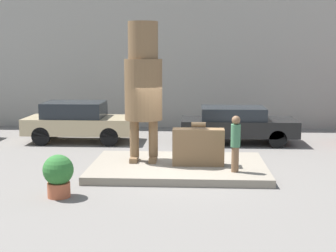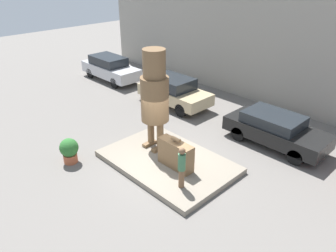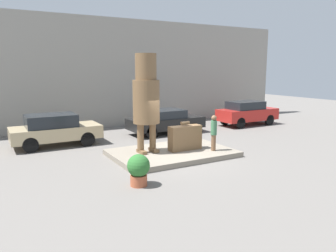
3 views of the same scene
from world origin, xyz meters
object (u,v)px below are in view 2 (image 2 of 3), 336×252
object	(u,v)px
statue_figure	(155,93)
giant_suitcase	(176,154)
parked_car_black	(275,129)
tourist	(182,166)
parked_car_tan	(174,91)
parked_car_silver	(110,68)
planter_pot	(69,150)

from	to	relation	value
statue_figure	giant_suitcase	distance (m)	2.56
statue_figure	parked_car_black	size ratio (longest dim) A/B	0.95
giant_suitcase	parked_car_black	size ratio (longest dim) A/B	0.34
statue_figure	tourist	world-z (taller)	statue_figure
statue_figure	parked_car_tan	world-z (taller)	statue_figure
giant_suitcase	parked_car_black	bearing A→B (deg)	71.60
parked_car_silver	giant_suitcase	bearing A→B (deg)	-23.01
statue_figure	parked_car_tan	bearing A→B (deg)	126.49
statue_figure	planter_pot	xyz separation A→B (m)	(-1.77, -3.05, -2.10)
parked_car_black	planter_pot	world-z (taller)	parked_car_black
statue_figure	tourist	size ratio (longest dim) A/B	2.66
parked_car_black	planter_pot	bearing A→B (deg)	-124.54
tourist	parked_car_silver	world-z (taller)	tourist
giant_suitcase	planter_pot	distance (m)	4.29
giant_suitcase	planter_pot	world-z (taller)	giant_suitcase
planter_pot	parked_car_tan	bearing A→B (deg)	100.12
parked_car_black	planter_pot	distance (m)	8.76
tourist	giant_suitcase	bearing A→B (deg)	144.06
planter_pot	giant_suitcase	bearing A→B (deg)	37.02
tourist	planter_pot	world-z (taller)	tourist
parked_car_silver	parked_car_tan	bearing A→B (deg)	0.23
planter_pot	parked_car_silver	bearing A→B (deg)	135.69
parked_car_silver	parked_car_tan	world-z (taller)	parked_car_silver
giant_suitcase	parked_car_silver	world-z (taller)	parked_car_silver
parked_car_silver	parked_car_tan	size ratio (longest dim) A/B	1.09
statue_figure	planter_pot	size ratio (longest dim) A/B	3.96
tourist	parked_car_black	world-z (taller)	tourist
parked_car_tan	planter_pot	size ratio (longest dim) A/B	4.01
statue_figure	tourist	xyz separation A→B (m)	(2.67, -1.21, -1.59)
parked_car_black	parked_car_tan	bearing A→B (deg)	-179.60
tourist	planter_pot	bearing A→B (deg)	-157.43
tourist	planter_pot	xyz separation A→B (m)	(-4.44, -1.85, -0.51)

